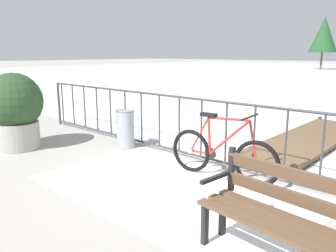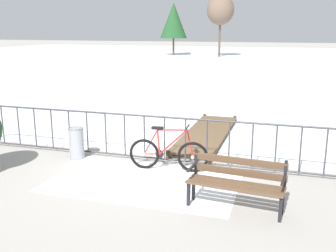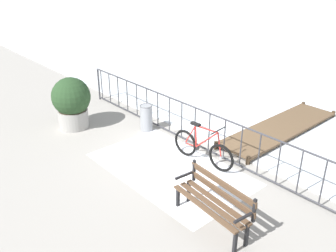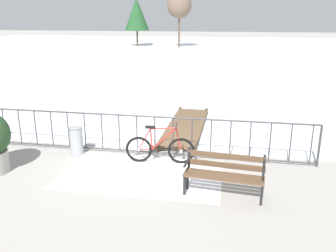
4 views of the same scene
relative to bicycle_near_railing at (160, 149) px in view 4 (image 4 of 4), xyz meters
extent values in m
plane|color=#9E9991|center=(-0.70, 0.45, -0.37)|extent=(160.00, 160.00, 0.00)
cube|color=silver|center=(-0.70, 28.85, -0.35)|extent=(80.00, 56.00, 0.03)
cube|color=white|center=(-0.28, -0.75, -0.36)|extent=(3.70, 2.20, 0.01)
cylinder|color=#38383D|center=(-0.70, 0.45, 0.68)|extent=(9.00, 0.04, 0.04)
cylinder|color=#38383D|center=(-0.70, 0.45, -0.29)|extent=(9.00, 0.04, 0.04)
cylinder|color=#38383D|center=(3.80, 0.45, 0.16)|extent=(0.06, 0.06, 1.05)
cylinder|color=#38383D|center=(-4.54, 0.45, 0.20)|extent=(0.03, 0.03, 0.97)
cylinder|color=#38383D|center=(-4.06, 0.45, 0.20)|extent=(0.03, 0.03, 0.97)
cylinder|color=#38383D|center=(-3.58, 0.45, 0.20)|extent=(0.03, 0.03, 0.97)
cylinder|color=#38383D|center=(-3.10, 0.45, 0.20)|extent=(0.03, 0.03, 0.97)
cylinder|color=#38383D|center=(-2.62, 0.45, 0.20)|extent=(0.03, 0.03, 0.97)
cylinder|color=#38383D|center=(-2.14, 0.45, 0.20)|extent=(0.03, 0.03, 0.97)
cylinder|color=#38383D|center=(-1.66, 0.45, 0.20)|extent=(0.03, 0.03, 0.97)
cylinder|color=#38383D|center=(-1.18, 0.45, 0.20)|extent=(0.03, 0.03, 0.97)
cylinder|color=#38383D|center=(-0.70, 0.45, 0.20)|extent=(0.03, 0.03, 0.97)
cylinder|color=#38383D|center=(-0.22, 0.45, 0.20)|extent=(0.03, 0.03, 0.97)
cylinder|color=#38383D|center=(0.26, 0.45, 0.20)|extent=(0.03, 0.03, 0.97)
cylinder|color=#38383D|center=(0.74, 0.45, 0.20)|extent=(0.03, 0.03, 0.97)
cylinder|color=#38383D|center=(1.22, 0.45, 0.20)|extent=(0.03, 0.03, 0.97)
cylinder|color=#38383D|center=(1.70, 0.45, 0.20)|extent=(0.03, 0.03, 0.97)
cylinder|color=#38383D|center=(2.18, 0.45, 0.20)|extent=(0.03, 0.03, 0.97)
cylinder|color=#38383D|center=(2.66, 0.45, 0.20)|extent=(0.03, 0.03, 0.97)
cylinder|color=#38383D|center=(3.14, 0.45, 0.20)|extent=(0.03, 0.03, 0.97)
cylinder|color=#38383D|center=(3.62, 0.45, 0.20)|extent=(0.03, 0.03, 0.97)
torus|color=black|center=(-0.52, -0.05, -0.04)|extent=(0.66, 0.12, 0.66)
cylinder|color=gray|center=(-0.52, -0.05, -0.04)|extent=(0.08, 0.07, 0.08)
torus|color=black|center=(0.53, 0.05, -0.04)|extent=(0.66, 0.12, 0.66)
cylinder|color=gray|center=(0.53, 0.05, -0.04)|extent=(0.08, 0.07, 0.08)
cylinder|color=red|center=(-0.21, -0.02, 0.25)|extent=(0.08, 0.04, 0.53)
cylinder|color=red|center=(0.11, 0.01, 0.26)|extent=(0.61, 0.09, 0.59)
cylinder|color=red|center=(0.09, 0.01, 0.53)|extent=(0.63, 0.09, 0.07)
cylinder|color=red|center=(-0.35, -0.03, -0.03)|extent=(0.34, 0.06, 0.05)
cylinder|color=red|center=(-0.37, -0.03, 0.24)|extent=(0.32, 0.06, 0.56)
cylinder|color=red|center=(0.46, 0.04, 0.25)|extent=(0.16, 0.05, 0.59)
cube|color=black|center=(-0.23, -0.02, 0.55)|extent=(0.25, 0.12, 0.05)
cylinder|color=black|center=(0.40, 0.04, 0.59)|extent=(0.08, 0.52, 0.03)
cylinder|color=black|center=(-0.18, -0.02, -0.02)|extent=(0.18, 0.04, 0.18)
cube|color=brown|center=(1.62, -1.33, 0.07)|extent=(1.60, 0.25, 0.04)
cube|color=brown|center=(1.61, -1.49, 0.07)|extent=(1.60, 0.25, 0.04)
cube|color=brown|center=(1.59, -1.64, 0.07)|extent=(1.60, 0.25, 0.04)
cube|color=brown|center=(1.63, -1.24, 0.21)|extent=(1.60, 0.21, 0.12)
cube|color=brown|center=(1.63, -1.24, 0.41)|extent=(1.60, 0.21, 0.12)
cube|color=black|center=(2.35, -1.69, -0.15)|extent=(0.06, 0.06, 0.44)
cube|color=black|center=(2.38, -1.43, -0.15)|extent=(0.06, 0.06, 0.44)
cube|color=black|center=(2.39, -1.31, 0.30)|extent=(0.05, 0.05, 0.45)
cube|color=black|center=(2.36, -1.56, 0.27)|extent=(0.08, 0.40, 0.04)
cube|color=black|center=(0.84, -1.54, -0.15)|extent=(0.06, 0.06, 0.44)
cube|color=black|center=(0.86, -1.28, -0.15)|extent=(0.06, 0.06, 0.44)
cube|color=black|center=(0.88, -1.16, 0.30)|extent=(0.05, 0.05, 0.45)
cube|color=black|center=(0.85, -1.41, 0.27)|extent=(0.08, 0.40, 0.04)
cylinder|color=gray|center=(-2.26, 0.13, -0.01)|extent=(0.34, 0.34, 0.72)
torus|color=#545558|center=(-2.26, 0.13, 0.35)|extent=(0.35, 0.35, 0.02)
cube|color=brown|center=(0.26, 2.81, -0.25)|extent=(1.10, 4.13, 0.06)
cylinder|color=#433323|center=(-0.23, 0.75, -0.27)|extent=(0.10, 0.10, 0.20)
cylinder|color=#433323|center=(0.76, 0.75, -0.27)|extent=(0.10, 0.10, 0.20)
cylinder|color=#433323|center=(-0.23, 4.88, -0.27)|extent=(0.10, 0.10, 0.20)
cylinder|color=#433323|center=(0.76, 4.88, -0.27)|extent=(0.10, 0.10, 0.20)
cylinder|color=brown|center=(-4.88, 34.15, 1.60)|extent=(0.21, 0.21, 3.93)
ellipsoid|color=brown|center=(-4.88, 34.15, 4.40)|extent=(2.79, 2.79, 3.07)
cylinder|color=brown|center=(-10.23, 35.28, 1.20)|extent=(0.20, 0.20, 3.13)
cone|color=#1E4723|center=(-10.23, 35.28, 3.41)|extent=(2.96, 2.96, 3.80)
camera|label=1|loc=(2.52, -3.91, 1.42)|focal=35.72mm
camera|label=2|loc=(2.33, -7.58, 2.58)|focal=42.07mm
camera|label=3|loc=(5.06, -5.52, 4.02)|focal=39.21mm
camera|label=4|loc=(1.72, -8.05, 3.12)|focal=38.08mm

